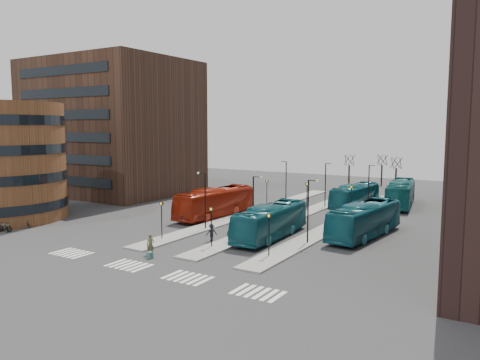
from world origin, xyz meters
The scene contains 23 objects.
ground centered at (0.00, 0.00, 0.00)m, with size 160.00×160.00×0.00m, color #2C2C2E.
island_left centered at (-4.00, 30.00, 0.07)m, with size 2.50×45.00×0.15m, color gray.
island_mid centered at (2.00, 30.00, 0.07)m, with size 2.50×45.00×0.15m, color gray.
island_right centered at (8.00, 30.00, 0.07)m, with size 2.50×45.00×0.15m, color gray.
suitcase centered at (-0.86, 6.38, 0.29)m, with size 0.46×0.36×0.57m, color navy.
red_bus centered at (-6.65, 24.61, 1.80)m, with size 3.03×12.95×3.61m, color #991E0B.
teal_bus_a centered at (4.42, 18.40, 1.69)m, with size 2.85×12.16×3.39m, color #135661.
teal_bus_b centered at (6.07, 40.37, 1.61)m, with size 2.71×11.57×3.22m, color #145C68.
teal_bus_c centered at (12.38, 23.81, 1.75)m, with size 2.93×12.54×3.49m, color #155E6C.
teal_bus_d centered at (11.26, 44.61, 1.82)m, with size 3.06×13.06×3.64m, color #135F62.
traveller centered at (-1.61, 7.27, 0.91)m, with size 0.67×0.44×1.83m, color brown.
commuter_a centered at (-6.73, 18.41, 0.80)m, with size 0.77×0.60×1.59m, color black.
commuter_b centered at (2.08, 14.34, 0.83)m, with size 0.97×0.40×1.66m, color black.
commuter_c centered at (0.11, 14.13, 0.86)m, with size 1.11×0.64×1.71m, color black.
bicycle_near centered at (-21.00, 5.87, 0.44)m, with size 0.58×1.67×0.87m, color gray.
bicycle_mid centered at (-21.00, 5.89, 0.52)m, with size 0.49×1.73×1.04m, color gray.
bicycle_far centered at (-21.00, 8.40, 0.40)m, with size 0.54×1.54×0.81m, color gray.
crosswalk_stripes centered at (1.75, 4.00, 0.01)m, with size 22.35×2.40×0.01m.
round_building centered at (-28.00, 10.00, 6.99)m, with size 15.16×15.16×14.00m.
office_block centered at (-34.00, 33.98, 11.00)m, with size 25.00×20.12×22.00m.
sign_poles centered at (1.60, 23.00, 2.41)m, with size 12.45×22.12×3.65m.
lamp_posts centered at (2.64, 28.00, 3.58)m, with size 14.04×20.24×6.12m.
bare_trees centered at (2.67, 62.67, 2.72)m, with size 10.97×8.14×5.90m.
Camera 1 is at (25.93, -22.71, 11.22)m, focal length 35.00 mm.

